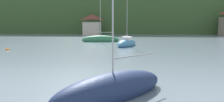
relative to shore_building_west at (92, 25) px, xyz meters
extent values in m
cube|color=#38562D|center=(12.24, 28.39, 4.09)|extent=(352.00, 46.61, 15.54)
ellipsoid|color=#264223|center=(41.78, 40.05, 1.75)|extent=(246.40, 32.63, 39.58)
cube|color=beige|center=(0.00, 0.00, -1.38)|extent=(5.99, 5.83, 4.62)
pyramid|color=brown|center=(0.00, 0.00, 2.83)|extent=(6.29, 6.12, 2.04)
ellipsoid|color=teal|center=(13.32, -39.06, -3.27)|extent=(4.48, 7.25, 1.85)
cylinder|color=#B7B7BC|center=(13.32, -39.06, 1.41)|extent=(0.08, 0.08, 8.34)
cylinder|color=#ADADB2|center=(12.87, -40.29, -1.76)|extent=(0.96, 2.48, 0.07)
cube|color=silver|center=(13.32, -39.06, -2.37)|extent=(2.06, 2.37, 0.78)
ellipsoid|color=navy|center=(12.93, -66.49, -3.25)|extent=(6.89, 7.03, 1.91)
cylinder|color=#ADADB2|center=(14.10, -65.28, -1.52)|extent=(2.40, 2.49, 0.08)
ellipsoid|color=#2D754C|center=(7.21, -29.96, -3.24)|extent=(8.70, 3.51, 1.98)
cylinder|color=#B7B7BC|center=(7.21, -29.96, 2.02)|extent=(0.10, 0.10, 9.43)
cylinder|color=#ADADB2|center=(8.77, -29.72, -1.56)|extent=(3.12, 0.57, 0.09)
sphere|color=orange|center=(-5.23, -46.35, -3.68)|extent=(0.59, 0.59, 0.59)
camera|label=1|loc=(13.84, -77.95, 0.40)|focal=34.18mm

